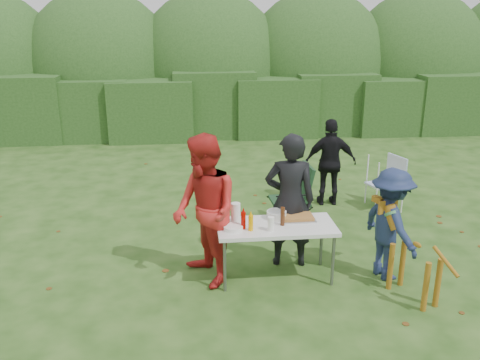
{
  "coord_description": "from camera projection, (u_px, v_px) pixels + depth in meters",
  "views": [
    {
      "loc": [
        -0.79,
        -5.91,
        3.3
      ],
      "look_at": [
        -0.04,
        1.0,
        1.0
      ],
      "focal_mm": 38.0,
      "sensor_mm": 36.0,
      "label": 1
    }
  ],
  "objects": [
    {
      "name": "hedge_row",
      "position": [
        214.0,
        106.0,
        13.98
      ],
      "size": [
        22.0,
        1.4,
        1.7
      ],
      "primitive_type": "cube",
      "color": "#23471C",
      "rests_on": "ground"
    },
    {
      "name": "ground",
      "position": [
        251.0,
        275.0,
        6.69
      ],
      "size": [
        80.0,
        80.0,
        0.0
      ],
      "primitive_type": "plane",
      "color": "#1E4211"
    },
    {
      "name": "plate_stack",
      "position": [
        233.0,
        228.0,
        6.27
      ],
      "size": [
        0.24,
        0.24,
        0.05
      ],
      "primitive_type": "cylinder",
      "color": "white",
      "rests_on": "folding_table"
    },
    {
      "name": "pasta_bowl",
      "position": [
        277.0,
        215.0,
        6.61
      ],
      "size": [
        0.26,
        0.26,
        0.1
      ],
      "primitive_type": "cylinder",
      "color": "silver",
      "rests_on": "folding_table"
    },
    {
      "name": "child",
      "position": [
        390.0,
        224.0,
        6.45
      ],
      "size": [
        0.78,
        1.06,
        1.47
      ],
      "primitive_type": "imported",
      "rotation": [
        0.0,
        0.0,
        1.84
      ],
      "color": "#1D2A4E",
      "rests_on": "ground"
    },
    {
      "name": "food_tray",
      "position": [
        297.0,
        219.0,
        6.59
      ],
      "size": [
        0.45,
        0.3,
        0.02
      ],
      "primitive_type": "cube",
      "color": "#B7B7BA",
      "rests_on": "folding_table"
    },
    {
      "name": "beer_bottle",
      "position": [
        283.0,
        216.0,
        6.38
      ],
      "size": [
        0.06,
        0.06,
        0.24
      ],
      "primitive_type": "cylinder",
      "color": "#47230F",
      "rests_on": "folding_table"
    },
    {
      "name": "camping_chair",
      "position": [
        290.0,
        197.0,
        8.0
      ],
      "size": [
        0.69,
        0.69,
        1.06
      ],
      "primitive_type": null,
      "rotation": [
        0.0,
        0.0,
        3.19
      ],
      "color": "#1A3A1F",
      "rests_on": "ground"
    },
    {
      "name": "folding_table",
      "position": [
        276.0,
        229.0,
        6.44
      ],
      "size": [
        1.5,
        0.7,
        0.74
      ],
      "color": "silver",
      "rests_on": "ground"
    },
    {
      "name": "lawn_chair",
      "position": [
        385.0,
        183.0,
        8.87
      ],
      "size": [
        0.7,
        0.7,
        0.94
      ],
      "primitive_type": null,
      "rotation": [
        0.0,
        0.0,
        3.45
      ],
      "color": "#516CB2",
      "rests_on": "ground"
    },
    {
      "name": "person_red_jacket",
      "position": [
        205.0,
        211.0,
        6.26
      ],
      "size": [
        1.02,
        1.14,
        1.93
      ],
      "primitive_type": "imported",
      "rotation": [
        0.0,
        0.0,
        -1.19
      ],
      "color": "red",
      "rests_on": "ground"
    },
    {
      "name": "ketchup_bottle",
      "position": [
        243.0,
        220.0,
        6.28
      ],
      "size": [
        0.06,
        0.06,
        0.22
      ],
      "primitive_type": "cylinder",
      "color": "#A60600",
      "rests_on": "folding_table"
    },
    {
      "name": "person_cook",
      "position": [
        290.0,
        201.0,
        6.74
      ],
      "size": [
        0.72,
        0.52,
        1.84
      ],
      "primitive_type": "imported",
      "rotation": [
        0.0,
        0.0,
        3.01
      ],
      "color": "black",
      "rests_on": "ground"
    },
    {
      "name": "focaccia_bread",
      "position": [
        297.0,
        217.0,
        6.58
      ],
      "size": [
        0.4,
        0.26,
        0.04
      ],
      "primitive_type": "cube",
      "color": "#A66D32",
      "rests_on": "food_tray"
    },
    {
      "name": "dog",
      "position": [
        416.0,
        258.0,
        6.02
      ],
      "size": [
        0.83,
        1.21,
        1.06
      ],
      "primitive_type": null,
      "rotation": [
        0.0,
        0.0,
        1.95
      ],
      "color": "#905E17",
      "rests_on": "ground"
    },
    {
      "name": "cup_stack",
      "position": [
        271.0,
        224.0,
        6.23
      ],
      "size": [
        0.08,
        0.08,
        0.18
      ],
      "primitive_type": "cylinder",
      "color": "white",
      "rests_on": "folding_table"
    },
    {
      "name": "person_black_puffy",
      "position": [
        330.0,
        162.0,
        8.96
      ],
      "size": [
        0.94,
        0.45,
        1.56
      ],
      "primitive_type": "imported",
      "rotation": [
        0.0,
        0.0,
        3.06
      ],
      "color": "black",
      "rests_on": "ground"
    },
    {
      "name": "mustard_bottle",
      "position": [
        251.0,
        223.0,
        6.23
      ],
      "size": [
        0.06,
        0.06,
        0.2
      ],
      "primitive_type": "cylinder",
      "color": "#E69D00",
      "rests_on": "folding_table"
    },
    {
      "name": "paper_towel_roll",
      "position": [
        236.0,
        213.0,
        6.46
      ],
      "size": [
        0.12,
        0.12,
        0.26
      ],
      "primitive_type": "cylinder",
      "color": "white",
      "rests_on": "folding_table"
    },
    {
      "name": "shrub_backdrop",
      "position": [
        211.0,
        72.0,
        15.25
      ],
      "size": [
        20.0,
        2.6,
        3.2
      ],
      "primitive_type": "ellipsoid",
      "color": "#3D6628",
      "rests_on": "ground"
    }
  ]
}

